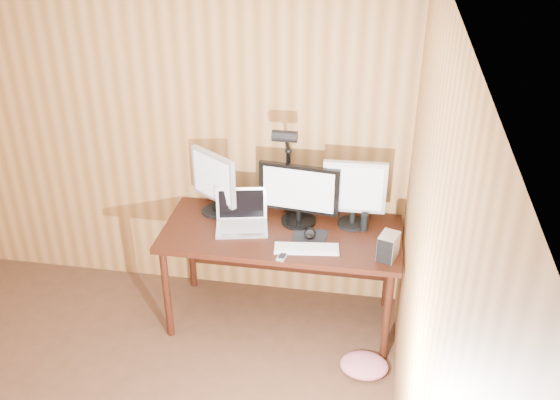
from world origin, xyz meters
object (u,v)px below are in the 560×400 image
(monitor_right, at_px, (354,192))
(monitor_left, at_px, (214,181))
(keyboard, at_px, (307,249))
(speaker, at_px, (364,222))
(laptop, at_px, (242,218))
(phone, at_px, (282,256))
(desk_lamp, at_px, (286,158))
(desk, at_px, (283,241))
(monitor_center, at_px, (299,193))
(mouse, at_px, (310,233))
(hard_drive, at_px, (388,247))

(monitor_right, bearing_deg, monitor_left, 177.04)
(keyboard, relative_size, speaker, 3.46)
(laptop, xyz_separation_m, phone, (0.33, -0.33, -0.05))
(monitor_right, bearing_deg, desk_lamp, 171.45)
(desk, distance_m, speaker, 0.58)
(phone, distance_m, speaker, 0.64)
(monitor_left, height_order, laptop, monitor_left)
(monitor_center, xyz_separation_m, keyboard, (0.10, -0.33, -0.21))
(laptop, height_order, desk_lamp, desk_lamp)
(desk, bearing_deg, monitor_right, 11.33)
(laptop, bearing_deg, speaker, -6.55)
(laptop, bearing_deg, monitor_right, -2.08)
(speaker, distance_m, desk_lamp, 0.67)
(monitor_left, relative_size, desk_lamp, 0.64)
(monitor_left, distance_m, phone, 0.77)
(mouse, distance_m, speaker, 0.38)
(monitor_right, relative_size, keyboard, 1.12)
(monitor_left, relative_size, speaker, 3.73)
(keyboard, height_order, desk_lamp, desk_lamp)
(monitor_right, bearing_deg, phone, -133.50)
(hard_drive, height_order, desk_lamp, desk_lamp)
(monitor_left, relative_size, monitor_right, 0.96)
(monitor_left, relative_size, hard_drive, 2.60)
(keyboard, bearing_deg, hard_drive, -7.57)
(laptop, distance_m, hard_drive, 1.01)
(desk, distance_m, phone, 0.40)
(desk, relative_size, monitor_right, 3.38)
(keyboard, bearing_deg, mouse, 82.49)
(hard_drive, bearing_deg, mouse, 179.45)
(monitor_center, height_order, monitor_right, monitor_right)
(monitor_left, relative_size, laptop, 1.16)
(desk_lamp, bearing_deg, speaker, 8.33)
(desk, distance_m, monitor_left, 0.63)
(speaker, bearing_deg, mouse, -158.21)
(desk, xyz_separation_m, hard_drive, (0.71, -0.27, 0.21))
(desk, relative_size, laptop, 4.07)
(mouse, relative_size, hard_drive, 0.67)
(phone, relative_size, speaker, 0.88)
(desk, distance_m, hard_drive, 0.78)
(keyboard, distance_m, mouse, 0.17)
(laptop, bearing_deg, keyboard, -37.58)
(monitor_right, bearing_deg, speaker, -33.85)
(monitor_center, relative_size, laptop, 1.40)
(desk, bearing_deg, laptop, -171.91)
(keyboard, relative_size, mouse, 3.61)
(desk_lamp, bearing_deg, monitor_left, -156.59)
(monitor_center, distance_m, desk_lamp, 0.25)
(keyboard, bearing_deg, phone, -149.13)
(laptop, distance_m, mouse, 0.48)
(monitor_center, relative_size, hard_drive, 3.13)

